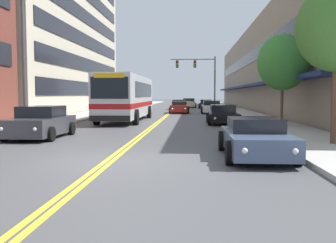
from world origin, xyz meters
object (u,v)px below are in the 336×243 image
at_px(car_slate_blue_parked_right_foreground, 255,138).
at_px(street_tree_right_mid, 283,62).
at_px(car_dark_grey_parked_left_near, 41,123).
at_px(car_white_parked_right_end, 211,107).
at_px(car_red_moving_second, 179,107).
at_px(traffic_signal_mast, 200,72).
at_px(city_bus, 127,96).
at_px(car_champagne_moving_lead, 189,103).
at_px(street_tree_right_near, 336,28).
at_px(car_black_parked_right_far, 223,115).
at_px(car_charcoal_parked_right_mid, 206,104).
at_px(car_silver_moving_third, 179,105).
at_px(street_lamp_left_near, 32,42).
at_px(car_beige_parked_left_far, 136,106).

xyz_separation_m(car_slate_blue_parked_right_foreground, street_tree_right_mid, (3.25, 10.59, 3.20)).
bearing_deg(car_dark_grey_parked_left_near, car_white_parked_right_end, 69.04).
height_order(car_red_moving_second, traffic_signal_mast, traffic_signal_mast).
distance_m(city_bus, car_champagne_moving_lead, 29.39).
bearing_deg(street_tree_right_near, car_black_parked_right_far, 105.97).
distance_m(city_bus, traffic_signal_mast, 21.73).
xyz_separation_m(car_charcoal_parked_right_mid, car_red_moving_second, (-3.24, -13.80, 0.02)).
relative_size(car_slate_blue_parked_right_foreground, street_tree_right_near, 0.77).
height_order(car_red_moving_second, street_tree_right_near, street_tree_right_near).
bearing_deg(car_champagne_moving_lead, street_tree_right_mid, -80.48).
height_order(car_charcoal_parked_right_mid, traffic_signal_mast, traffic_signal_mast).
height_order(car_charcoal_parked_right_mid, street_tree_right_mid, street_tree_right_mid).
height_order(car_black_parked_right_far, car_silver_moving_third, car_silver_moving_third).
bearing_deg(city_bus, car_slate_blue_parked_right_foreground, -66.96).
relative_size(car_charcoal_parked_right_mid, street_tree_right_mid, 0.86).
height_order(car_white_parked_right_end, car_red_moving_second, car_white_parked_right_end).
xyz_separation_m(city_bus, traffic_signal_mast, (5.75, 20.75, 2.98)).
xyz_separation_m(car_slate_blue_parked_right_foreground, car_charcoal_parked_right_mid, (-0.06, 41.36, -0.00)).
height_order(car_red_moving_second, car_silver_moving_third, car_silver_moving_third).
relative_size(car_slate_blue_parked_right_foreground, car_black_parked_right_far, 1.02).
bearing_deg(street_tree_right_near, car_white_parked_right_end, 97.19).
bearing_deg(car_charcoal_parked_right_mid, car_champagne_moving_lead, 124.10).
bearing_deg(car_dark_grey_parked_left_near, city_bus, 80.42).
xyz_separation_m(car_slate_blue_parked_right_foreground, street_lamp_left_near, (-9.21, 5.18, 3.71)).
bearing_deg(car_red_moving_second, car_slate_blue_parked_right_foreground, -83.17).
distance_m(car_charcoal_parked_right_mid, street_lamp_left_near, 37.50).
bearing_deg(car_white_parked_right_end, car_silver_moving_third, 110.94).
distance_m(car_black_parked_right_far, street_lamp_left_near, 12.78).
bearing_deg(car_silver_moving_third, traffic_signal_mast, -9.63).
distance_m(car_dark_grey_parked_left_near, street_tree_right_mid, 13.70).
bearing_deg(car_red_moving_second, car_black_parked_right_far, -76.86).
height_order(car_charcoal_parked_right_mid, car_red_moving_second, car_red_moving_second).
height_order(car_champagne_moving_lead, street_tree_right_near, street_tree_right_near).
bearing_deg(car_charcoal_parked_right_mid, street_tree_right_mid, -83.85).
bearing_deg(car_black_parked_right_far, car_red_moving_second, 103.14).
xyz_separation_m(car_black_parked_right_far, car_red_moving_second, (-3.36, 14.39, 0.01)).
relative_size(car_dark_grey_parked_left_near, car_white_parked_right_end, 0.91).
height_order(car_dark_grey_parked_left_near, traffic_signal_mast, traffic_signal_mast).
relative_size(car_black_parked_right_far, street_tree_right_near, 0.76).
relative_size(car_slate_blue_parked_right_foreground, car_champagne_moving_lead, 0.92).
bearing_deg(car_white_parked_right_end, street_tree_right_near, -82.81).
relative_size(car_champagne_moving_lead, car_red_moving_second, 1.06).
relative_size(car_slate_blue_parked_right_foreground, car_silver_moving_third, 0.97).
bearing_deg(car_dark_grey_parked_left_near, car_beige_parked_left_far, 89.83).
xyz_separation_m(car_dark_grey_parked_left_near, car_white_parked_right_end, (8.69, 22.68, -0.04)).
height_order(car_charcoal_parked_right_mid, car_champagne_moving_lead, car_champagne_moving_lead).
bearing_deg(car_dark_grey_parked_left_near, street_tree_right_near, -11.05).
height_order(car_dark_grey_parked_left_near, car_slate_blue_parked_right_foreground, car_dark_grey_parked_left_near).
distance_m(car_silver_moving_third, street_tree_right_near, 35.68).
bearing_deg(car_silver_moving_third, car_red_moving_second, -87.35).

